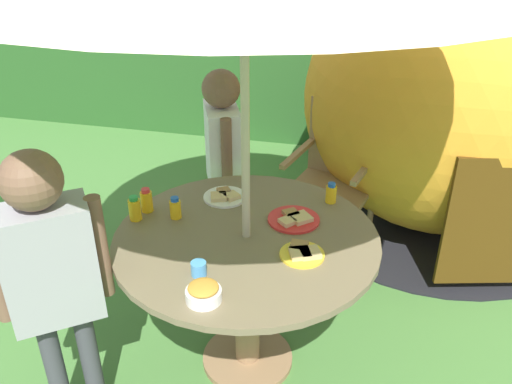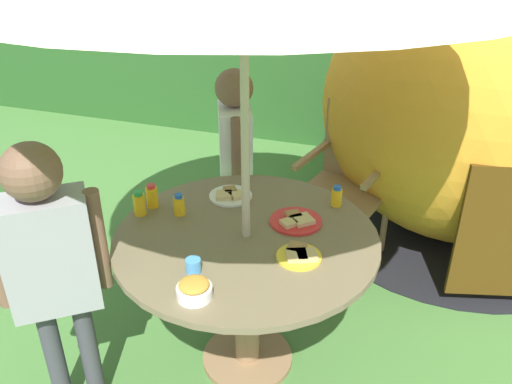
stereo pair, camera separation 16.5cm
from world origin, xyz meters
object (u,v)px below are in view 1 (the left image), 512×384
Objects in this scene: juice_bottle_far_left at (331,193)px; juice_bottle_center_back at (135,209)px; juice_bottle_near_right at (175,208)px; plate_mid_left at (303,253)px; plate_center_front at (225,196)px; juice_bottle_far_right at (147,201)px; garden_table at (247,265)px; child_in_grey_shirt at (50,264)px; child_in_white_shirt at (223,147)px; plate_near_left at (294,219)px; dome_tent at (450,100)px; snack_bowl at (204,292)px; cup_near at (199,269)px; wooden_chair at (336,173)px.

juice_bottle_far_left is 0.87× the size of juice_bottle_center_back.
juice_bottle_near_right is 0.75m from juice_bottle_far_left.
juice_bottle_far_left reaches higher than plate_mid_left.
juice_bottle_far_right is at bearing -148.32° from plate_center_front.
child_in_grey_shirt is at bearing -143.60° from garden_table.
juice_bottle_far_left is (0.98, 0.87, -0.03)m from child_in_grey_shirt.
juice_bottle_far_right is at bearing -36.77° from child_in_white_shirt.
child_in_grey_shirt is 0.60m from juice_bottle_far_right.
garden_table is 0.33m from plate_mid_left.
plate_near_left is 0.26m from juice_bottle_far_left.
dome_tent reaches higher than plate_center_front.
juice_bottle_near_right reaches higher than garden_table.
snack_bowl is 1.30× the size of juice_bottle_far_left.
cup_near is at bearing -132.59° from dome_tent.
juice_bottle_far_left is 0.94m from juice_bottle_center_back.
juice_bottle_far_right is at bearing 168.89° from garden_table.
cup_near is (0.54, 0.17, -0.05)m from child_in_grey_shirt.
plate_mid_left is at bearing -15.04° from juice_bottle_near_right.
wooden_chair is 4.59× the size of plate_center_front.
dome_tent is 2.11m from juice_bottle_near_right.
child_in_white_shirt reaches higher than plate_mid_left.
plate_center_front is at bearing 138.88° from plate_mid_left.
child_in_grey_shirt is 6.11× the size of plate_center_front.
juice_bottle_far_right is at bearing 75.56° from juice_bottle_center_back.
dome_tent is 2.73m from child_in_grey_shirt.
dome_tent is 39.10× the size of cup_near.
plate_mid_left is at bearing 30.25° from cup_near.
juice_bottle_near_right is (0.30, 0.56, -0.03)m from child_in_grey_shirt.
juice_bottle_center_back is at bearing -156.91° from juice_bottle_far_left.
snack_bowl is (-0.05, -0.46, 0.20)m from garden_table.
juice_bottle_center_back is (-0.53, 0.02, 0.22)m from garden_table.
plate_near_left is at bearing -19.55° from plate_center_front.
plate_center_front is 0.52m from juice_bottle_far_left.
plate_center_front is 0.45m from juice_bottle_center_back.
plate_mid_left is at bearing -97.75° from juice_bottle_far_left.
wooden_chair is at bearing 57.69° from juice_bottle_near_right.
juice_bottle_center_back is at bearing 178.24° from garden_table.
wooden_chair is at bearing 52.77° from juice_bottle_center_back.
snack_bowl is at bearing -114.23° from juice_bottle_far_left.
garden_table is 8.68× the size of snack_bowl.
wooden_chair is 0.41× the size of dome_tent.
plate_near_left is 0.70m from juice_bottle_far_right.
wooden_chair is at bearing 59.11° from plate_center_front.
wooden_chair reaches higher than cup_near.
child_in_white_shirt is at bearing 148.20° from juice_bottle_far_left.
plate_center_front is (-0.48, -0.81, 0.21)m from wooden_chair.
juice_bottle_near_right is (-0.17, -0.23, 0.04)m from plate_center_front.
child_in_grey_shirt reaches higher than juice_bottle_far_right.
plate_center_front is 3.47× the size of cup_near.
plate_near_left is (-0.79, -1.54, -0.12)m from dome_tent.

